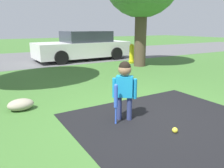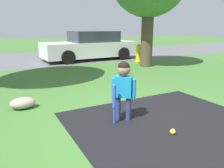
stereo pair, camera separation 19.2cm
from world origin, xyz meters
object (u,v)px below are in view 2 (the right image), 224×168
at_px(baseball_bat, 114,98).
at_px(fire_hydrant, 138,54).
at_px(parked_car, 90,46).
at_px(child, 124,83).
at_px(sports_ball, 173,132).

relative_size(baseball_bat, fire_hydrant, 0.80).
xyz_separation_m(baseball_bat, parked_car, (2.54, 7.04, 0.19)).
relative_size(child, sports_ball, 11.80).
height_order(child, parked_car, parked_car).
relative_size(baseball_bat, sports_ball, 7.96).
height_order(fire_hydrant, parked_car, parked_car).
bearing_deg(baseball_bat, parked_car, 70.15).
height_order(sports_ball, parked_car, parked_car).
bearing_deg(baseball_bat, child, 20.86).
relative_size(sports_ball, parked_car, 0.02).
height_order(sports_ball, fire_hydrant, fire_hydrant).
xyz_separation_m(fire_hydrant, parked_car, (-1.33, 2.14, 0.22)).
distance_m(child, fire_hydrant, 6.05).
height_order(child, fire_hydrant, child).
bearing_deg(fire_hydrant, sports_ball, -120.33).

